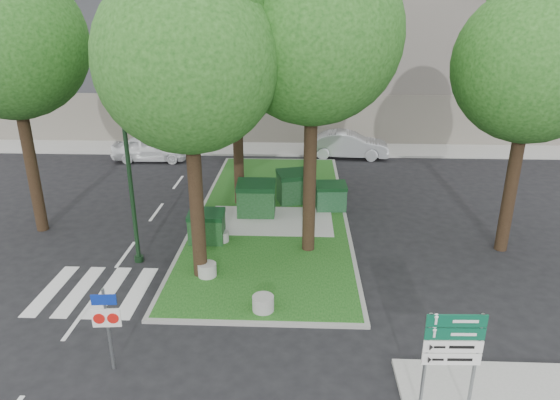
# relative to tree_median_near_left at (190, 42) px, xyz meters

# --- Properties ---
(ground) EXTENTS (120.00, 120.00, 0.00)m
(ground) POSITION_rel_tree_median_near_left_xyz_m (1.41, -2.56, -7.32)
(ground) COLOR black
(ground) RESTS_ON ground
(median_island) EXTENTS (6.00, 16.00, 0.12)m
(median_island) POSITION_rel_tree_median_near_left_xyz_m (1.91, 5.44, -7.26)
(median_island) COLOR #144212
(median_island) RESTS_ON ground
(median_kerb) EXTENTS (6.30, 16.30, 0.10)m
(median_kerb) POSITION_rel_tree_median_near_left_xyz_m (1.91, 5.44, -7.27)
(median_kerb) COLOR gray
(median_kerb) RESTS_ON ground
(building_sidewalk) EXTENTS (42.00, 3.00, 0.12)m
(building_sidewalk) POSITION_rel_tree_median_near_left_xyz_m (1.41, 15.94, -7.26)
(building_sidewalk) COLOR #999993
(building_sidewalk) RESTS_ON ground
(zebra_crossing) EXTENTS (5.00, 3.00, 0.01)m
(zebra_crossing) POSITION_rel_tree_median_near_left_xyz_m (-2.34, -1.06, -7.31)
(zebra_crossing) COLOR silver
(zebra_crossing) RESTS_ON ground
(apartment_building) EXTENTS (41.00, 12.00, 16.00)m
(apartment_building) POSITION_rel_tree_median_near_left_xyz_m (1.41, 23.44, 0.68)
(apartment_building) COLOR tan
(apartment_building) RESTS_ON ground
(tree_median_near_left) EXTENTS (5.20, 5.20, 10.53)m
(tree_median_near_left) POSITION_rel_tree_median_near_left_xyz_m (0.00, 0.00, 0.00)
(tree_median_near_left) COLOR black
(tree_median_near_left) RESTS_ON ground
(tree_median_near_right) EXTENTS (5.60, 5.60, 11.46)m
(tree_median_near_right) POSITION_rel_tree_median_near_left_xyz_m (3.50, 2.00, 0.67)
(tree_median_near_right) COLOR black
(tree_median_near_right) RESTS_ON ground
(tree_median_mid) EXTENTS (4.80, 4.80, 9.99)m
(tree_median_mid) POSITION_rel_tree_median_near_left_xyz_m (0.50, 6.50, -0.34)
(tree_median_mid) COLOR black
(tree_median_mid) RESTS_ON ground
(tree_median_far) EXTENTS (5.80, 5.80, 11.93)m
(tree_median_far) POSITION_rel_tree_median_near_left_xyz_m (3.70, 9.50, 1.00)
(tree_median_far) COLOR black
(tree_median_far) RESTS_ON ground
(tree_street_left) EXTENTS (5.40, 5.40, 11.00)m
(tree_street_left) POSITION_rel_tree_median_near_left_xyz_m (-7.00, 3.50, 0.33)
(tree_street_left) COLOR black
(tree_street_left) RESTS_ON ground
(tree_street_right) EXTENTS (5.00, 5.00, 10.06)m
(tree_street_right) POSITION_rel_tree_median_near_left_xyz_m (10.50, 2.50, -0.33)
(tree_street_right) COLOR black
(tree_street_right) RESTS_ON ground
(dumpster_a) EXTENTS (1.31, 0.91, 1.21)m
(dumpster_a) POSITION_rel_tree_median_near_left_xyz_m (-0.32, 2.40, -6.61)
(dumpster_a) COLOR black
(dumpster_a) RESTS_ON median_island
(dumpster_b) EXTENTS (1.60, 1.13, 1.48)m
(dumpster_b) POSITION_rel_tree_median_near_left_xyz_m (1.28, 5.05, -6.49)
(dumpster_b) COLOR #103715
(dumpster_b) RESTS_ON median_island
(dumpster_c) EXTENTS (1.81, 1.49, 1.45)m
(dumpster_c) POSITION_rel_tree_median_near_left_xyz_m (2.88, 6.67, -6.50)
(dumpster_c) COLOR #0F3315
(dumpster_c) RESTS_ON median_island
(dumpster_d) EXTENTS (1.36, 1.00, 1.20)m
(dumpster_d) POSITION_rel_tree_median_near_left_xyz_m (4.41, 5.82, -6.62)
(dumpster_d) COLOR #123B1D
(dumpster_d) RESTS_ON median_island
(bollard_left) EXTENTS (0.60, 0.60, 0.43)m
(bollard_left) POSITION_rel_tree_median_near_left_xyz_m (0.14, -0.16, -6.98)
(bollard_left) COLOR #999794
(bollard_left) RESTS_ON median_island
(bollard_right) EXTENTS (0.62, 0.62, 0.44)m
(bollard_right) POSITION_rel_tree_median_near_left_xyz_m (2.09, -2.06, -6.98)
(bollard_right) COLOR gray
(bollard_right) RESTS_ON median_island
(bollard_mid) EXTENTS (0.53, 0.53, 0.38)m
(bollard_mid) POSITION_rel_tree_median_near_left_xyz_m (0.21, 2.43, -7.01)
(bollard_mid) COLOR gray
(bollard_mid) RESTS_ON median_island
(litter_bin) EXTENTS (0.37, 0.37, 0.65)m
(litter_bin) POSITION_rel_tree_median_near_left_xyz_m (3.25, 6.74, -6.87)
(litter_bin) COLOR #C2D519
(litter_bin) RESTS_ON median_island
(street_lamp) EXTENTS (0.46, 0.46, 5.72)m
(street_lamp) POSITION_rel_tree_median_near_left_xyz_m (-2.45, 0.95, -3.72)
(street_lamp) COLOR black
(street_lamp) RESTS_ON ground
(traffic_sign_pole) EXTENTS (0.67, 0.09, 2.22)m
(traffic_sign_pole) POSITION_rel_tree_median_near_left_xyz_m (-1.36, -4.56, -5.90)
(traffic_sign_pole) COLOR slate
(traffic_sign_pole) RESTS_ON ground
(directional_sign) EXTENTS (1.21, 0.11, 2.41)m
(directional_sign) POSITION_rel_tree_median_near_left_xyz_m (6.23, -5.71, -5.59)
(directional_sign) COLOR slate
(directional_sign) RESTS_ON sidewalk_corner
(car_white) EXTENTS (4.33, 1.85, 1.46)m
(car_white) POSITION_rel_tree_median_near_left_xyz_m (-5.54, 13.25, -6.59)
(car_white) COLOR white
(car_white) RESTS_ON ground
(car_silver) EXTENTS (4.80, 1.98, 1.55)m
(car_silver) POSITION_rel_tree_median_near_left_xyz_m (5.86, 14.41, -6.54)
(car_silver) COLOR #ACAFB4
(car_silver) RESTS_ON ground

